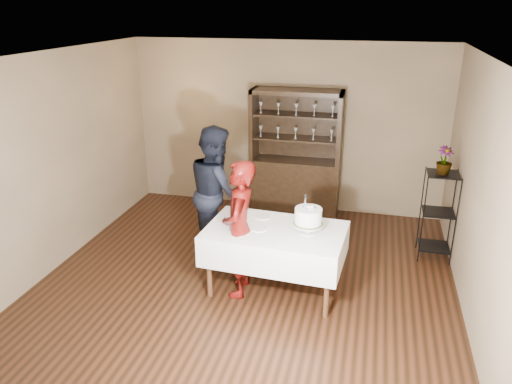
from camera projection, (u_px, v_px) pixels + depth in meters
floor at (248, 280)px, 6.20m from camera, size 5.00×5.00×0.00m
ceiling at (246, 56)px, 5.23m from camera, size 5.00×5.00×0.00m
back_wall at (286, 127)px, 7.98m from camera, size 5.00×0.02×2.70m
wall_left at (55, 162)px, 6.26m from camera, size 0.02×5.00×2.70m
wall_right at (480, 197)px, 5.16m from camera, size 0.02×5.00×2.70m
china_hutch at (295, 174)px, 7.96m from camera, size 1.40×0.48×2.00m
plant_etagere at (438, 212)px, 6.55m from camera, size 0.42×0.42×1.20m
cake_table at (275, 244)px, 5.79m from camera, size 1.65×1.08×0.79m
woman at (239, 229)px, 5.68m from camera, size 0.45×0.63×1.63m
man at (217, 192)px, 6.57m from camera, size 1.00×1.08×1.78m
cake at (308, 218)px, 5.57m from camera, size 0.34×0.34×0.47m
plate_near at (259, 229)px, 5.72m from camera, size 0.25×0.25×0.01m
plate_far at (263, 217)px, 6.04m from camera, size 0.24×0.24×0.01m
potted_plant at (444, 160)px, 6.27m from camera, size 0.27×0.27×0.36m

